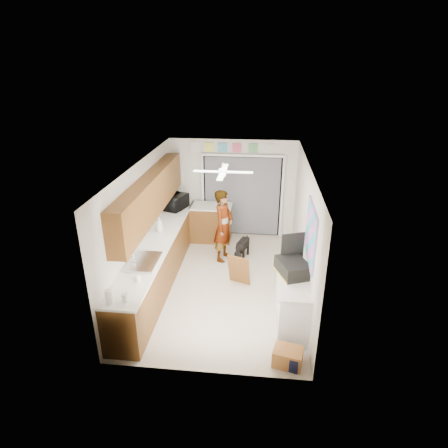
{
  "coord_description": "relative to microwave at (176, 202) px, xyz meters",
  "views": [
    {
      "loc": [
        0.75,
        -6.67,
        4.24
      ],
      "look_at": [
        0.0,
        0.4,
        1.15
      ],
      "focal_mm": 30.0,
      "sensor_mm": 36.0,
      "label": 1
    }
  ],
  "objects": [
    {
      "name": "right_counter_top",
      "position": [
        2.66,
        -2.89,
        -0.19
      ],
      "size": [
        0.54,
        1.44,
        0.04
      ],
      "primitive_type": "cube",
      "color": "white",
      "rests_on": "right_counter_base"
    },
    {
      "name": "man",
      "position": [
        1.24,
        -0.68,
        -0.27
      ],
      "size": [
        0.57,
        0.7,
        1.68
      ],
      "primitive_type": "imported",
      "rotation": [
        0.0,
        0.0,
        1.27
      ],
      "color": "white",
      "rests_on": "floor"
    },
    {
      "name": "wall_back",
      "position": [
        1.32,
        0.81,
        0.14
      ],
      "size": [
        3.2,
        0.0,
        3.2
      ],
      "primitive_type": "plane",
      "rotation": [
        1.57,
        0.0,
        0.0
      ],
      "color": "beige",
      "rests_on": "ground"
    },
    {
      "name": "door_trim_left",
      "position": [
        0.55,
        0.75,
        -0.06
      ],
      "size": [
        0.06,
        0.04,
        2.1
      ],
      "primitive_type": "cube",
      "color": "white",
      "rests_on": "wall_back"
    },
    {
      "name": "navy_crate",
      "position": [
        2.57,
        -3.89,
        -0.99
      ],
      "size": [
        0.46,
        0.42,
        0.23
      ],
      "primitive_type": "cube",
      "rotation": [
        0.0,
        0.0,
        -0.3
      ],
      "color": "#141732",
      "rests_on": "floor"
    },
    {
      "name": "left_base_cabinets",
      "position": [
        0.02,
        -1.69,
        -0.66
      ],
      "size": [
        0.6,
        4.8,
        0.9
      ],
      "primitive_type": "cube",
      "color": "brown",
      "rests_on": "floor"
    },
    {
      "name": "faucet",
      "position": [
        -0.16,
        -2.69,
        -0.06
      ],
      "size": [
        0.03,
        0.03,
        0.22
      ],
      "primitive_type": "cylinder",
      "color": "silver",
      "rests_on": "left_countertop"
    },
    {
      "name": "ceiling",
      "position": [
        1.32,
        -1.69,
        1.39
      ],
      "size": [
        5.0,
        5.0,
        0.0
      ],
      "primitive_type": "plane",
      "rotation": [
        3.14,
        0.0,
        0.0
      ],
      "color": "white",
      "rests_on": "ground"
    },
    {
      "name": "wall_front",
      "position": [
        1.32,
        -4.19,
        0.14
      ],
      "size": [
        3.2,
        0.0,
        3.2
      ],
      "primitive_type": "plane",
      "rotation": [
        -1.57,
        0.0,
        0.0
      ],
      "color": "beige",
      "rests_on": "ground"
    },
    {
      "name": "jar_a",
      "position": [
        0.12,
        -3.29,
        -0.11
      ],
      "size": [
        0.11,
        0.11,
        0.12
      ],
      "primitive_type": "cylinder",
      "rotation": [
        0.0,
        0.0,
        0.43
      ],
      "color": "silver",
      "rests_on": "left_countertop"
    },
    {
      "name": "left_countertop",
      "position": [
        0.03,
        -1.69,
        -0.19
      ],
      "size": [
        0.62,
        4.8,
        0.04
      ],
      "primitive_type": "cube",
      "color": "white",
      "rests_on": "left_base_cabinets"
    },
    {
      "name": "upper_cabinets",
      "position": [
        -0.12,
        -1.49,
        0.69
      ],
      "size": [
        0.32,
        4.0,
        0.8
      ],
      "primitive_type": "cube",
      "color": "brown",
      "rests_on": "wall_left"
    },
    {
      "name": "header_frame_4",
      "position": [
        2.22,
        0.78,
        1.19
      ],
      "size": [
        0.22,
        0.02,
        0.22
      ],
      "primitive_type": "cube",
      "color": "silver",
      "rests_on": "wall_back"
    },
    {
      "name": "header_frame_3",
      "position": [
        1.82,
        0.78,
        1.19
      ],
      "size": [
        0.22,
        0.02,
        0.22
      ],
      "primitive_type": "cube",
      "color": "#5CA15F",
      "rests_on": "wall_back"
    },
    {
      "name": "suitcase_rim",
      "position": [
        2.64,
        -2.8,
        -0.16
      ],
      "size": [
        0.62,
        0.7,
        0.02
      ],
      "primitive_type": "cube",
      "rotation": [
        0.0,
        0.0,
        0.37
      ],
      "color": "yellow",
      "rests_on": "suitcase"
    },
    {
      "name": "soap_bottle",
      "position": [
        -0.05,
        -1.34,
        -0.0
      ],
      "size": [
        0.14,
        0.14,
        0.34
      ],
      "primitive_type": "imported",
      "rotation": [
        0.0,
        0.0,
        0.07
      ],
      "color": "silver",
      "rests_on": "left_countertop"
    },
    {
      "name": "microwave",
      "position": [
        0.0,
        0.0,
        0.0
      ],
      "size": [
        0.6,
        0.72,
        0.34
      ],
      "primitive_type": "imported",
      "rotation": [
        0.0,
        0.0,
        1.23
      ],
      "color": "black",
      "rests_on": "left_countertop"
    },
    {
      "name": "dog",
      "position": [
        1.68,
        -0.53,
        -0.87
      ],
      "size": [
        0.43,
        0.66,
        0.48
      ],
      "primitive_type": "cube",
      "rotation": [
        0.0,
        0.0,
        -0.3
      ],
      "color": "black",
      "rests_on": "floor"
    },
    {
      "name": "right_counter_base",
      "position": [
        2.67,
        -2.89,
        -0.66
      ],
      "size": [
        0.5,
        1.4,
        0.9
      ],
      "primitive_type": "cube",
      "color": "white",
      "rests_on": "floor"
    },
    {
      "name": "header_frame_1",
      "position": [
        1.07,
        0.78,
        1.19
      ],
      "size": [
        0.22,
        0.02,
        0.22
      ],
      "primitive_type": "cube",
      "color": "#4BACC8",
      "rests_on": "wall_back"
    },
    {
      "name": "header_frame_0",
      "position": [
        0.72,
        0.78,
        1.19
      ],
      "size": [
        0.22,
        0.02,
        0.22
      ],
      "primitive_type": "cube",
      "color": "#F2F752",
      "rests_on": "wall_back"
    },
    {
      "name": "suitcase",
      "position": [
        2.64,
        -2.8,
        -0.05
      ],
      "size": [
        0.62,
        0.7,
        0.25
      ],
      "primitive_type": "cube",
      "rotation": [
        0.0,
        0.0,
        0.37
      ],
      "color": "black",
      "rests_on": "right_counter_top"
    },
    {
      "name": "wall_right",
      "position": [
        2.92,
        -1.69,
        0.14
      ],
      "size": [
        0.0,
        5.0,
        5.0
      ],
      "primitive_type": "plane",
      "rotation": [
        1.57,
        0.0,
        -1.57
      ],
      "color": "beige",
      "rests_on": "ground"
    },
    {
      "name": "floor",
      "position": [
        1.32,
        -1.69,
        -1.11
      ],
      "size": [
        5.0,
        5.0,
        0.0
      ],
      "primitive_type": "plane",
      "color": "beige",
      "rests_on": "ground"
    },
    {
      "name": "jar_b",
      "position": [
        0.1,
        -3.87,
        -0.1
      ],
      "size": [
        0.12,
        0.12,
        0.14
      ],
      "primitive_type": "cylinder",
      "rotation": [
        0.0,
        0.0,
        0.39
      ],
      "color": "silver",
      "rests_on": "left_countertop"
    },
    {
      "name": "door_trim_right",
      "position": [
        2.59,
        0.75,
        -0.06
      ],
      "size": [
        0.06,
        0.04,
        2.1
      ],
      "primitive_type": "cube",
      "color": "white",
      "rests_on": "wall_back"
    },
    {
      "name": "route66_sign",
      "position": [
        0.37,
        0.78,
        1.19
      ],
      "size": [
        0.22,
        0.02,
        0.26
      ],
      "primitive_type": "cube",
      "color": "silver",
      "rests_on": "wall_back"
    },
    {
      "name": "wall_left",
      "position": [
        -0.28,
        -1.69,
        0.14
      ],
      "size": [
        0.0,
        5.0,
        5.0
      ],
      "primitive_type": "plane",
      "rotation": [
        1.57,
        0.0,
        1.57
      ],
      "color": "beige",
      "rests_on": "ground"
    },
    {
      "name": "header_frame_2",
      "position": [
        1.42,
        0.78,
        1.19
      ],
      "size": [
        0.22,
        0.02,
        0.22
      ],
      "primitive_type": "cube",
      "color": "#D75073",
      "rests_on": "wall_back"
    },
    {
      "name": "peninsula_base",
      "position": [
        0.82,
        0.31,
        -0.66
      ],
      "size": [
        1.0,
        0.6,
        0.9
      ],
      "primitive_type": "cube",
      "color": "brown",
      "rests_on": "floor"
    },
    {
      "name": "curtain_panel",
      "position": [
        1.57,
        0.74,
        -0.06
      ],
      "size": [
        1.9,
        0.03,
        2.05
      ],
      "primitive_type": "cube",
      "color": "slate",
      "rests_on": "wall_back"
    },
    {
      "name": "peninsula_top",
      "position": [
        0.82,
        0.31,
        -0.19
      ],
      "size": [
        1.04,
        0.64,
        0.04
      ],
      "primitive_type": "cube",
      "color": "white",
      "rests_on": "peninsula_base"
    },
    {
      "name": "ceiling_fan",
      "position": [
        1.32,
        -1.49,
        1.21
      ],
      "size": [
        1.14,
        1.14,
        0.24
      ],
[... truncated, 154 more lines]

